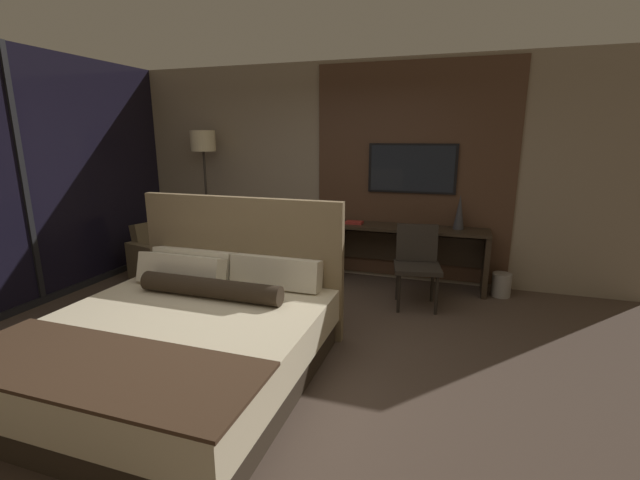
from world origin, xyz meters
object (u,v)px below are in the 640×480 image
(bed, at_px, (184,337))
(waste_bin, at_px, (501,285))
(desk_chair, at_px, (417,258))
(armchair_by_window, at_px, (165,260))
(tv, at_px, (412,169))
(vase_tall, at_px, (459,212))
(book, at_px, (354,222))
(floor_lamp, at_px, (204,153))
(desk, at_px, (407,245))

(bed, height_order, waste_bin, bed)
(desk_chair, distance_m, armchair_by_window, 3.29)
(tv, distance_m, vase_tall, 0.79)
(book, bearing_deg, floor_lamp, -178.91)
(desk, relative_size, waste_bin, 6.99)
(bed, height_order, book, bed)
(vase_tall, bearing_deg, waste_bin, -9.85)
(bed, distance_m, book, 2.80)
(armchair_by_window, relative_size, waste_bin, 3.16)
(desk_chair, relative_size, waste_bin, 3.23)
(vase_tall, bearing_deg, armchair_by_window, -168.15)
(desk, relative_size, desk_chair, 2.17)
(desk, bearing_deg, floor_lamp, -178.27)
(bed, bearing_deg, armchair_by_window, 130.65)
(tv, xyz_separation_m, desk_chair, (0.19, -0.80, -0.93))
(desk, distance_m, floor_lamp, 3.03)
(tv, height_order, armchair_by_window, tv)
(bed, xyz_separation_m, floor_lamp, (-1.43, 2.63, 1.32))
(floor_lamp, bearing_deg, vase_tall, 2.00)
(waste_bin, bearing_deg, bed, -133.70)
(bed, bearing_deg, tv, 64.28)
(tv, height_order, floor_lamp, floor_lamp)
(tv, bearing_deg, bed, -115.72)
(desk, distance_m, tv, 0.96)
(desk_chair, xyz_separation_m, vase_tall, (0.41, 0.66, 0.44))
(desk, xyz_separation_m, desk_chair, (0.19, -0.62, 0.02))
(waste_bin, bearing_deg, floor_lamp, -179.62)
(desk_chair, bearing_deg, book, 135.90)
(tv, relative_size, book, 4.91)
(desk_chair, bearing_deg, floor_lamp, 159.51)
(floor_lamp, height_order, vase_tall, floor_lamp)
(armchair_by_window, xyz_separation_m, floor_lamp, (0.27, 0.66, 1.39))
(desk_chair, height_order, armchair_by_window, desk_chair)
(armchair_by_window, bearing_deg, desk, -61.15)
(desk_chair, bearing_deg, tv, 93.02)
(tv, relative_size, armchair_by_window, 1.23)
(tv, distance_m, waste_bin, 1.77)
(bed, distance_m, armchair_by_window, 2.60)
(tv, bearing_deg, floor_lamp, -174.66)
(waste_bin, bearing_deg, tv, 168.26)
(desk, height_order, armchair_by_window, desk)
(bed, relative_size, desk, 1.11)
(desk_chair, distance_m, floor_lamp, 3.25)
(bed, relative_size, waste_bin, 7.78)
(vase_tall, relative_size, book, 1.90)
(tv, bearing_deg, armchair_by_window, -163.43)
(bed, xyz_separation_m, desk, (1.39, 2.71, 0.20))
(armchair_by_window, distance_m, vase_tall, 3.84)
(book, bearing_deg, desk, 3.76)
(armchair_by_window, height_order, waste_bin, armchair_by_window)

